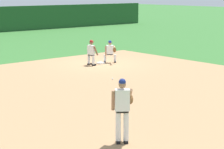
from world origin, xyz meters
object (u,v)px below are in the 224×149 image
object	(u,v)px
first_base_bag	(101,63)
baserunner	(91,52)
pitcher	(123,107)
first_baseman	(110,51)
baseball	(113,79)

from	to	relation	value
first_base_bag	baserunner	size ratio (longest dim) A/B	0.26
pitcher	baserunner	xyz separation A→B (m)	(7.31, 10.82, -0.27)
first_base_bag	first_baseman	size ratio (longest dim) A/B	0.28
baseball	first_baseman	xyz separation A→B (m)	(3.11, 3.83, 0.69)
first_base_bag	first_baseman	bearing A→B (deg)	-9.11
pitcher	baseball	bearing A→B (deg)	51.20
baserunner	baseball	bearing A→B (deg)	-114.16
first_base_bag	first_baseman	distance (m)	0.95
baseball	first_baseman	world-z (taller)	first_baseman
first_base_bag	baserunner	bearing A→B (deg)	-177.85
pitcher	first_baseman	bearing A→B (deg)	51.11
baseball	first_baseman	size ratio (longest dim) A/B	0.06
first_base_bag	pitcher	world-z (taller)	pitcher
pitcher	baserunner	bearing A→B (deg)	55.96
baserunner	first_baseman	bearing A→B (deg)	-3.28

